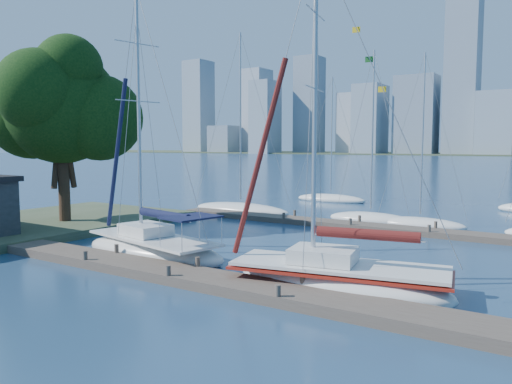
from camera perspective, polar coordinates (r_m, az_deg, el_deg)
The scene contains 11 objects.
ground at distance 20.91m, azimuth -8.27°, elevation -9.96°, with size 700.00×700.00×0.00m, color navy.
near_dock at distance 20.86m, azimuth -8.27°, elevation -9.43°, with size 26.00×2.00×0.40m, color #473C34.
far_dock at distance 33.55m, azimuth 12.83°, elevation -3.92°, with size 30.00×1.80×0.36m, color #473C34.
shore at distance 35.74m, azimuth -25.91°, elevation -3.65°, with size 12.00×22.00×0.50m, color #38472D.
tree at distance 35.39m, azimuth -21.38°, elevation 9.36°, with size 9.82×8.92×12.42m.
sailboat_navy at distance 25.19m, azimuth -11.75°, elevation -4.91°, with size 8.95×4.46×13.75m.
sailboat_maroon at distance 19.33m, azimuth 9.39°, elevation -8.06°, with size 9.03×4.40×13.63m.
bg_boat_0 at distance 40.78m, azimuth -1.76°, elevation -2.00°, with size 9.10×2.75×14.81m.
bg_boat_2 at distance 36.75m, azimuth 12.97°, elevation -2.99°, with size 6.62×3.95×12.49m.
bg_boat_3 at distance 35.51m, azimuth 18.23°, elevation -3.45°, with size 6.21×2.57×11.89m.
bg_boat_6 at distance 49.79m, azimuth 8.54°, elevation -0.77°, with size 7.49×3.84×12.47m.
Camera 1 is at (13.35, -15.12, 5.49)m, focal length 35.00 mm.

